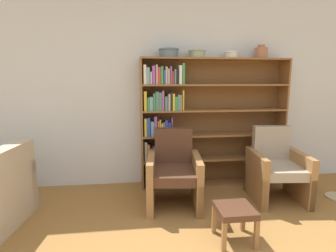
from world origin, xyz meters
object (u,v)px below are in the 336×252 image
footstool (235,213)px  bookshelf (198,123)px  bowl_slate (197,53)px  armchair_leather (174,173)px  armchair_cushioned (276,168)px  vase_tall (261,53)px  bowl_copper (231,54)px  bowl_olive (169,53)px

footstool → bookshelf: bearing=91.2°
bowl_slate → footstool: 2.16m
armchair_leather → armchair_cushioned: size_ratio=1.00×
armchair_leather → vase_tall: bearing=-149.8°
bookshelf → bowl_copper: bowl_copper is taller
bookshelf → vase_tall: (0.89, -0.01, 1.00)m
armchair_cushioned → bookshelf: bearing=-27.9°
armchair_cushioned → bowl_slate: bearing=-26.3°
vase_tall → armchair_leather: 2.10m
bowl_slate → armchair_cushioned: 1.86m
bowl_olive → armchair_leather: bearing=-90.6°
bookshelf → bowl_slate: (-0.04, -0.01, 0.98)m
bookshelf → bowl_copper: (0.45, -0.01, 0.97)m
bookshelf → armchair_leather: size_ratio=2.28×
bookshelf → bowl_slate: bowl_slate is taller
bowl_olive → armchair_cushioned: 2.10m
bowl_copper → vase_tall: 0.44m
bookshelf → armchair_cushioned: size_ratio=2.28×
bowl_copper → armchair_cushioned: bowl_copper is taller
bowl_copper → footstool: (-0.42, -1.43, -1.62)m
bowl_copper → armchair_leather: bowl_copper is taller
armchair_cushioned → footstool: (-0.88, -0.84, -0.13)m
armchair_cushioned → footstool: 1.22m
armchair_leather → footstool: bearing=125.5°
armchair_cushioned → footstool: armchair_cushioned is taller
bowl_copper → armchair_leather: (-0.89, -0.59, -1.49)m
bowl_copper → footstool: 2.20m
bookshelf → footstool: size_ratio=6.06×
bowl_copper → armchair_leather: bearing=-146.4°
bowl_olive → footstool: bearing=-72.0°
bookshelf → armchair_leather: (-0.44, -0.61, -0.52)m
armchair_leather → bowl_slate: bearing=-118.0°
armchair_cushioned → footstool: size_ratio=2.66×
bowl_copper → armchair_cushioned: 1.66m
bowl_slate → bowl_copper: size_ratio=1.19×
bowl_olive → bowl_slate: (0.40, 0.00, -0.01)m
bowl_copper → armchair_leather: 1.83m
bowl_olive → vase_tall: vase_tall is taller
bookshelf → armchair_cushioned: (0.91, -0.61, -0.52)m
bookshelf → footstool: (0.03, -1.44, -0.65)m
bookshelf → bowl_olive: (-0.43, -0.01, 0.98)m
footstool → bowl_copper: bearing=73.6°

